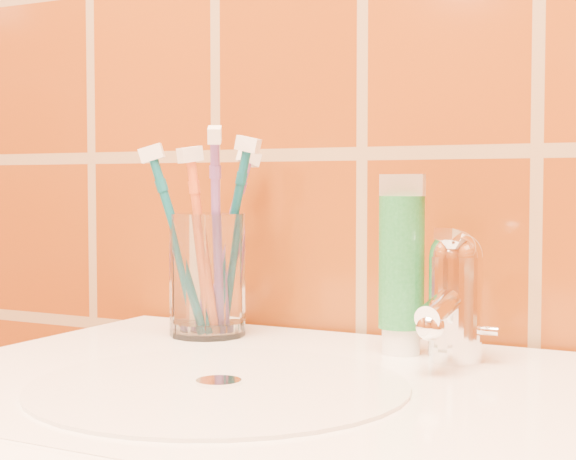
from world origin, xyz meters
The scene contains 8 objects.
glass_tumbler centered at (-0.14, 1.11, 0.91)m, with size 0.08×0.08×0.13m, color white.
toothpaste_tube centered at (0.08, 1.10, 0.93)m, with size 0.05×0.04×0.17m.
faucet centered at (0.14, 1.09, 0.91)m, with size 0.05×0.11×0.12m.
toothbrush_0 centered at (-0.13, 1.14, 0.95)m, with size 0.05×0.08×0.20m, color #82428E, non-canonical shape.
toothbrush_1 centered at (-0.12, 1.12, 0.95)m, with size 0.07×0.03×0.21m, color #0C5365, non-canonical shape.
toothbrush_2 centered at (-0.16, 1.08, 0.95)m, with size 0.07×0.05×0.21m, color #0C5B6C, non-canonical shape.
toothbrush_3 centered at (-0.11, 1.09, 0.96)m, with size 0.05×0.07×0.22m, color #6B428D, non-canonical shape.
toothbrush_4 centered at (-0.13, 1.09, 0.95)m, with size 0.04×0.05×0.20m, color orange, non-canonical shape.
Camera 1 is at (0.36, 0.33, 1.01)m, focal length 55.00 mm.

